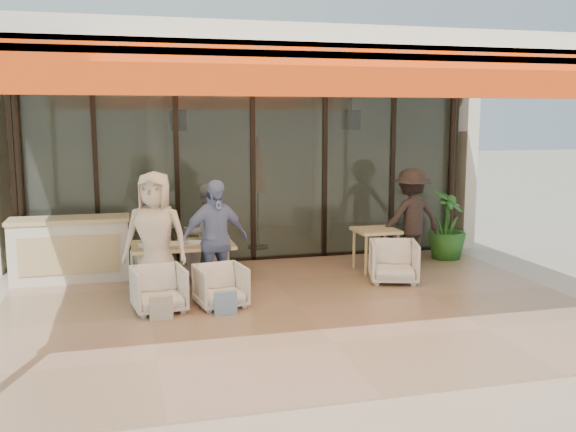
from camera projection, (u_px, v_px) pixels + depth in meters
name	position (u px, v px, depth m)	size (l,w,h in m)	color
ground	(298.00, 308.00, 8.88)	(70.00, 70.00, 0.00)	#C6B293
terrace_floor	(298.00, 308.00, 8.88)	(8.00, 6.00, 0.01)	tan
terrace_structure	(304.00, 67.00, 8.12)	(8.00, 6.00, 3.40)	silver
glass_storefront	(253.00, 174.00, 11.50)	(8.08, 0.10, 3.20)	#9EADA3
interior_block	(231.00, 135.00, 13.61)	(9.05, 3.62, 3.52)	silver
host_counter	(70.00, 249.00, 10.20)	(1.85, 0.65, 1.04)	silver
dining_table	(182.00, 247.00, 9.60)	(1.50, 0.90, 0.93)	#D5BF82
chair_far_left	(152.00, 260.00, 10.46)	(0.59, 0.55, 0.61)	white
chair_far_right	(203.00, 255.00, 10.66)	(0.67, 0.62, 0.69)	white
chair_near_left	(159.00, 287.00, 8.64)	(0.67, 0.63, 0.69)	white
chair_near_right	(221.00, 284.00, 8.85)	(0.64, 0.60, 0.66)	white
diner_navy	(152.00, 233.00, 9.90)	(0.61, 0.40, 1.67)	#1A1C39
diner_grey	(207.00, 233.00, 10.12)	(0.78, 0.60, 1.60)	slate
diner_cream	(155.00, 238.00, 9.02)	(0.91, 0.60, 1.87)	beige
diner_periwinkle	(215.00, 239.00, 9.25)	(1.02, 0.42, 1.74)	#7990CA
tote_bag_cream	(161.00, 308.00, 8.28)	(0.30, 0.10, 0.34)	silver
tote_bag_blue	(226.00, 304.00, 8.49)	(0.30, 0.10, 0.34)	#99BFD8
side_table	(376.00, 235.00, 10.82)	(0.70, 0.70, 0.74)	#D5BF82
side_chair	(394.00, 260.00, 10.15)	(0.73, 0.69, 0.75)	white
standing_woman	(411.00, 218.00, 11.15)	(1.12, 0.65, 1.74)	black
potted_palm	(447.00, 225.00, 11.77)	(0.72, 0.72, 1.29)	#1E5919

